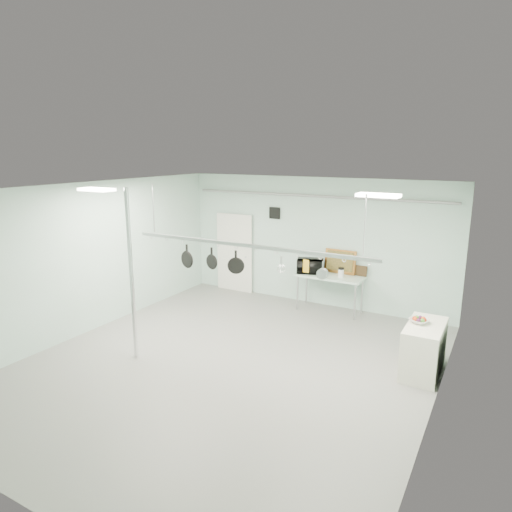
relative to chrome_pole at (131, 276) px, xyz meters
The scene contains 25 objects.
floor 2.41m from the chrome_pole, 19.44° to the left, with size 8.00×8.00×0.00m, color gray.
ceiling 2.40m from the chrome_pole, 19.44° to the left, with size 7.00×8.00×0.02m, color silver.
back_wall 4.89m from the chrome_pole, 69.68° to the left, with size 7.00×0.02×3.20m, color #A3C4B7.
right_wall 5.22m from the chrome_pole, ahead, with size 0.02×8.00×3.20m, color #A3C4B7.
door 4.61m from the chrome_pole, 97.53° to the left, with size 1.10×0.10×2.20m, color silver.
wall_vent 4.65m from the chrome_pole, 82.52° to the left, with size 0.30×0.04×0.30m, color black.
conduit_pipe 4.95m from the chrome_pole, 69.30° to the left, with size 0.07×0.07×6.60m, color gray.
chrome_pole is the anchor object (origin of this frame).
prep_table 4.85m from the chrome_pole, 61.29° to the left, with size 1.60×0.70×0.91m.
side_cabinet 5.37m from the chrome_pole, 22.41° to the left, with size 0.60×1.20×0.90m, color silver.
pot_rack 2.19m from the chrome_pole, 25.35° to the left, with size 4.80×0.06×1.00m.
light_panel_left 1.65m from the chrome_pole, 158.20° to the right, with size 0.65×0.30×0.05m, color white.
light_panel_right 4.55m from the chrome_pole, 16.31° to the left, with size 0.65×0.30×0.05m, color white.
microwave 4.57m from the chrome_pole, 66.83° to the left, with size 0.62×0.42×0.34m, color black.
coffee_canister 4.93m from the chrome_pole, 58.12° to the left, with size 0.13×0.13×0.20m, color silver.
painting_large 5.13m from the chrome_pole, 61.60° to the left, with size 0.78×0.05×0.58m, color #BA7132.
painting_small 5.41m from the chrome_pole, 56.71° to the left, with size 0.30×0.04×0.25m, color #322311.
fruit_bowl 5.19m from the chrome_pole, 23.25° to the left, with size 0.32×0.32×0.08m, color silver.
skillet_left 1.10m from the chrome_pole, 56.96° to the left, with size 0.33×0.06×0.46m, color black, non-canonical shape.
skillet_mid 1.50m from the chrome_pole, 37.79° to the left, with size 0.29×0.06×0.41m, color black, non-canonical shape.
skillet_right 1.93m from the chrome_pole, 28.07° to the left, with size 0.30×0.06×0.42m, color black, non-canonical shape.
whisk 2.77m from the chrome_pole, 19.10° to the left, with size 0.15×0.15×0.29m, color #BDBCC1, non-canonical shape.
grater 3.20m from the chrome_pole, 16.43° to the left, with size 0.10×0.02×0.24m, color gold, non-canonical shape.
saucepan 3.48m from the chrome_pole, 15.05° to the left, with size 0.18×0.09×0.30m, color #B2B2B7, non-canonical shape.
fruit_cluster 5.19m from the chrome_pole, 23.25° to the left, with size 0.24×0.24×0.09m, color #AC240F, non-canonical shape.
Camera 1 is at (4.20, -6.47, 3.85)m, focal length 32.00 mm.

